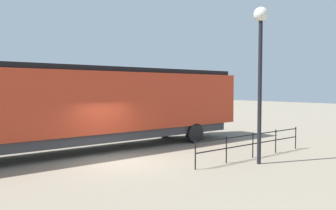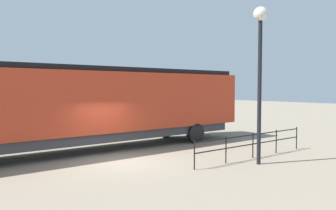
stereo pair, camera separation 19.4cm
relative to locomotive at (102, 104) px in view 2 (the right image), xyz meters
name	(u,v)px [view 2 (the right image)]	position (x,y,z in m)	size (l,w,h in m)	color
ground_plane	(121,162)	(3.07, -0.76, -2.31)	(120.00, 120.00, 0.00)	gray
locomotive	(102,104)	(0.00, 0.00, 0.00)	(3.04, 17.56, 4.11)	red
lamp_post	(260,49)	(6.92, 3.42, 2.34)	(0.57, 0.57, 6.33)	black
platform_fence	(253,142)	(6.00, 4.25, -1.59)	(0.05, 7.10, 1.12)	black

